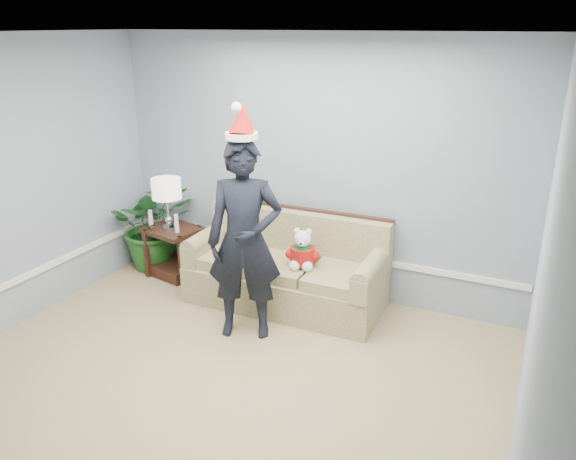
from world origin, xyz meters
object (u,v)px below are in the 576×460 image
at_px(table_lamp, 167,191).
at_px(houseplant, 154,225).
at_px(teddy_bear, 302,253).
at_px(sofa, 288,272).
at_px(side_table, 174,256).
at_px(man, 245,241).

distance_m(table_lamp, houseplant, 0.62).
bearing_deg(houseplant, teddy_bear, -8.08).
bearing_deg(houseplant, sofa, -4.72).
height_order(sofa, teddy_bear, sofa).
xyz_separation_m(sofa, teddy_bear, (0.23, -0.14, 0.31)).
distance_m(sofa, side_table, 1.48).
xyz_separation_m(sofa, man, (-0.07, -0.74, 0.60)).
bearing_deg(sofa, side_table, 177.17).
relative_size(side_table, teddy_bear, 1.67).
distance_m(side_table, table_lamp, 0.80).
height_order(sofa, table_lamp, table_lamp).
distance_m(sofa, houseplant, 1.84).
xyz_separation_m(table_lamp, man, (1.42, -0.75, -0.09)).
height_order(side_table, table_lamp, table_lamp).
bearing_deg(table_lamp, houseplant, 157.30).
xyz_separation_m(table_lamp, teddy_bear, (1.72, -0.15, -0.38)).
distance_m(table_lamp, man, 1.60).
relative_size(table_lamp, man, 0.31).
distance_m(houseplant, man, 2.00).
bearing_deg(sofa, man, -97.03).
relative_size(sofa, man, 1.09).
bearing_deg(teddy_bear, sofa, 133.53).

